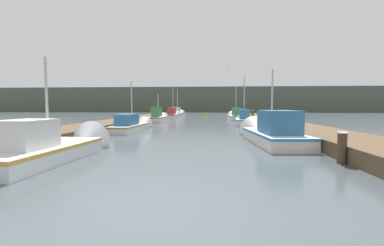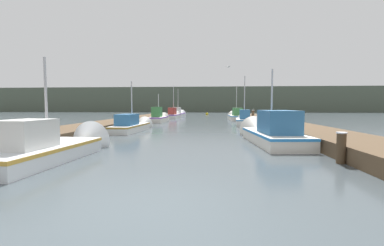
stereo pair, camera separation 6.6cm
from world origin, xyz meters
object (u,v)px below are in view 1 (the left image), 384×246
object	(u,v)px
fishing_boat_5	(235,116)
mooring_piling_2	(239,113)
mooring_piling_3	(267,120)
fishing_boat_3	(244,120)
fishing_boat_1	(269,132)
fishing_boat_4	(159,118)
channel_buoy	(206,114)
mooring_piling_0	(342,148)
seagull_lead	(227,67)
fishing_boat_2	(133,125)
fishing_boat_0	(55,146)
fishing_boat_7	(178,114)
fishing_boat_6	(173,115)
mooring_piling_1	(253,117)

from	to	relation	value
fishing_boat_5	mooring_piling_2	world-z (taller)	fishing_boat_5
mooring_piling_3	fishing_boat_3	bearing A→B (deg)	111.44
fishing_boat_1	fishing_boat_4	world-z (taller)	fishing_boat_1
mooring_piling_3	channel_buoy	xyz separation A→B (m)	(-5.11, 28.70, -0.52)
fishing_boat_4	mooring_piling_0	world-z (taller)	fishing_boat_4
mooring_piling_2	seagull_lead	xyz separation A→B (m)	(-2.51, -10.97, 5.11)
fishing_boat_1	fishing_boat_2	xyz separation A→B (m)	(-8.17, 4.79, -0.08)
fishing_boat_5	channel_buoy	size ratio (longest dim) A/B	6.06
fishing_boat_0	fishing_boat_4	distance (m)	18.87
fishing_boat_0	fishing_boat_7	size ratio (longest dim) A/B	0.96
fishing_boat_1	mooring_piling_2	world-z (taller)	fishing_boat_1
fishing_boat_0	mooring_piling_2	world-z (taller)	fishing_boat_0
fishing_boat_5	fishing_boat_4	bearing A→B (deg)	-150.47
fishing_boat_5	mooring_piling_3	bearing A→B (deg)	-85.79
mooring_piling_0	fishing_boat_0	bearing A→B (deg)	178.96
channel_buoy	fishing_boat_1	bearing A→B (deg)	-84.25
fishing_boat_1	seagull_lead	xyz separation A→B (m)	(-1.06, 14.98, 5.36)
fishing_boat_1	fishing_boat_3	size ratio (longest dim) A/B	1.32
fishing_boat_0	fishing_boat_6	distance (m)	27.61
fishing_boat_1	fishing_boat_3	bearing A→B (deg)	84.41
fishing_boat_1	seagull_lead	world-z (taller)	seagull_lead
fishing_boat_0	mooring_piling_0	xyz separation A→B (m)	(9.10, -0.16, 0.10)
fishing_boat_1	mooring_piling_3	size ratio (longest dim) A/B	4.66
fishing_boat_3	fishing_boat_5	xyz separation A→B (m)	(0.10, 8.92, 0.01)
fishing_boat_4	fishing_boat_7	distance (m)	14.74
fishing_boat_0	fishing_boat_1	bearing A→B (deg)	32.31
fishing_boat_5	seagull_lead	xyz separation A→B (m)	(-1.33, -4.59, 5.38)
fishing_boat_5	fishing_boat_0	bearing A→B (deg)	-110.35
fishing_boat_3	seagull_lead	size ratio (longest dim) A/B	9.92
fishing_boat_4	mooring_piling_1	xyz separation A→B (m)	(9.54, -2.07, 0.21)
fishing_boat_4	seagull_lead	size ratio (longest dim) A/B	9.65
fishing_boat_4	mooring_piling_1	bearing A→B (deg)	-10.70
fishing_boat_6	mooring_piling_1	bearing A→B (deg)	-45.84
fishing_boat_5	mooring_piling_0	world-z (taller)	fishing_boat_5
mooring_piling_2	seagull_lead	distance (m)	12.36
fishing_boat_4	mooring_piling_1	size ratio (longest dim) A/B	3.44
fishing_boat_3	mooring_piling_3	bearing A→B (deg)	-63.61
mooring_piling_2	channel_buoy	xyz separation A→B (m)	(-5.08, 10.05, -0.55)
fishing_boat_2	fishing_boat_1	bearing A→B (deg)	-28.42
fishing_boat_4	mooring_piling_1	world-z (taller)	fishing_boat_4
mooring_piling_2	mooring_piling_3	world-z (taller)	mooring_piling_2
fishing_boat_0	fishing_boat_2	size ratio (longest dim) A/B	0.93
fishing_boat_2	fishing_boat_5	distance (m)	17.01
fishing_boat_6	channel_buoy	distance (m)	13.60
fishing_boat_6	mooring_piling_1	distance (m)	14.24
fishing_boat_7	fishing_boat_5	bearing A→B (deg)	-43.86
fishing_boat_6	mooring_piling_3	bearing A→B (deg)	-55.39
seagull_lead	mooring_piling_3	bearing A→B (deg)	-27.12
mooring_piling_1	channel_buoy	xyz separation A→B (m)	(-4.83, 23.67, -0.51)
fishing_boat_5	mooring_piling_2	size ratio (longest dim) A/B	4.54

